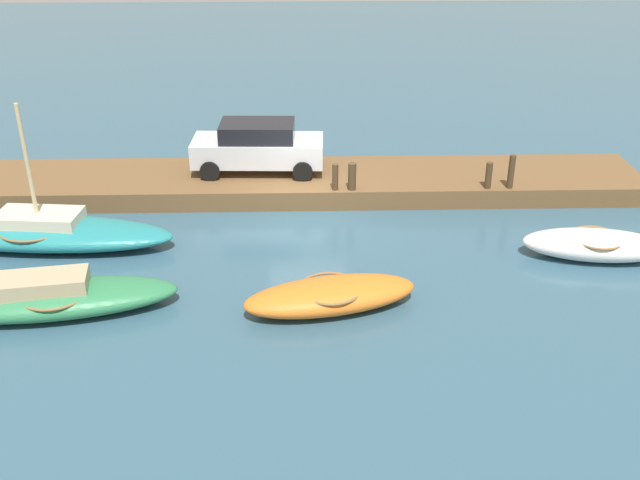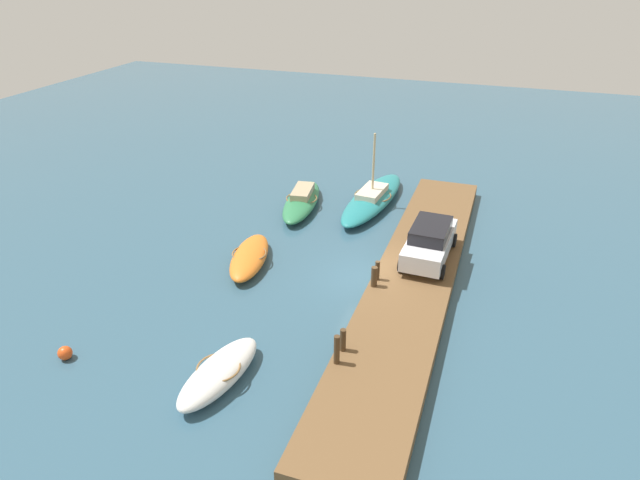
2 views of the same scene
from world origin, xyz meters
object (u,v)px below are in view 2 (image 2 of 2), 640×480
motorboat_green (302,200)px  mooring_post_mid_west (343,340)px  parked_car (430,241)px  sailboat_teal (373,198)px  rowboat_orange (250,257)px  mooring_post_west (337,350)px  rowboat_white (219,372)px  marker_buoy (65,353)px  mooring_post_mid_east (374,277)px  mooring_post_east (377,271)px

motorboat_green → mooring_post_mid_west: 13.39m
parked_car → sailboat_teal: bearing=35.7°
rowboat_orange → mooring_post_west: 8.52m
sailboat_teal → mooring_post_mid_west: 13.75m
rowboat_white → marker_buoy: bearing=105.4°
rowboat_orange → mooring_post_mid_west: size_ratio=5.29×
marker_buoy → motorboat_green: bearing=-12.5°
motorboat_green → rowboat_orange: bearing=171.3°
motorboat_green → mooring_post_mid_east: bearing=-150.2°
mooring_post_west → mooring_post_east: size_ratio=1.28×
mooring_post_east → sailboat_teal: bearing=15.4°
motorboat_green → sailboat_teal: bearing=-75.1°
mooring_post_mid_east → mooring_post_west: bearing=180.0°
rowboat_white → parked_car: parked_car is taller
marker_buoy → sailboat_teal: bearing=-22.9°
parked_car → mooring_post_west: bearing=170.1°
mooring_post_mid_west → mooring_post_mid_east: size_ratio=0.98×
motorboat_green → mooring_post_mid_east: mooring_post_mid_east is taller
sailboat_teal → parked_car: 7.49m
mooring_post_east → parked_car: size_ratio=0.20×
sailboat_teal → mooring_post_west: bearing=-164.9°
marker_buoy → rowboat_white: bearing=-82.9°
motorboat_green → mooring_post_mid_west: (-11.93, -6.04, 0.64)m
rowboat_white → mooring_post_east: (7.06, -3.60, 0.64)m
mooring_post_east → marker_buoy: bearing=129.8°
rowboat_orange → mooring_post_mid_west: mooring_post_mid_west is taller
motorboat_green → mooring_post_east: 9.33m
parked_car → motorboat_green: bearing=61.6°
rowboat_orange → sailboat_teal: (8.28, -3.67, 0.06)m
motorboat_green → mooring_post_west: (-12.64, -6.04, 0.75)m
rowboat_white → parked_car: size_ratio=0.94×
motorboat_green → rowboat_white: (-14.14, -2.44, -0.01)m
rowboat_white → mooring_post_east: 7.95m
mooring_post_mid_east → mooring_post_east: mooring_post_mid_east is taller
mooring_post_east → mooring_post_mid_west: bearing=180.0°
marker_buoy → mooring_post_mid_east: bearing=-52.2°
rowboat_orange → marker_buoy: bearing=145.6°
rowboat_white → mooring_post_mid_east: size_ratio=4.69×
rowboat_orange → sailboat_teal: size_ratio=0.56×
mooring_post_east → mooring_post_mid_east: bearing=180.0°
sailboat_teal → mooring_post_east: sailboat_teal is taller
mooring_post_mid_east → mooring_post_east: 0.53m
mooring_post_mid_west → mooring_post_east: size_ratio=1.00×
rowboat_orange → marker_buoy: size_ratio=9.03×
rowboat_white → sailboat_teal: 15.78m
parked_car → mooring_post_mid_west: bearing=169.0°
motorboat_green → rowboat_white: size_ratio=1.46×
rowboat_white → mooring_post_west: size_ratio=3.77×
mooring_post_mid_west → marker_buoy: (-2.91, 9.32, -0.81)m
rowboat_orange → mooring_post_mid_west: bearing=-143.5°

